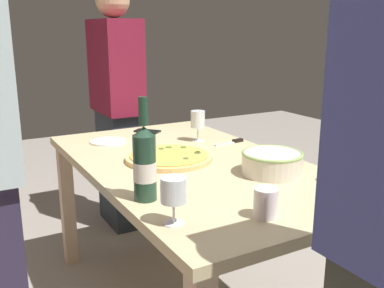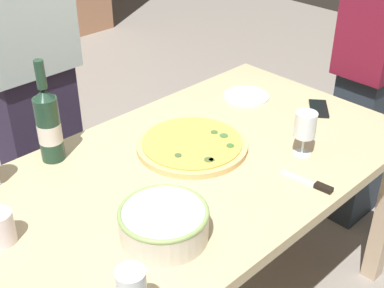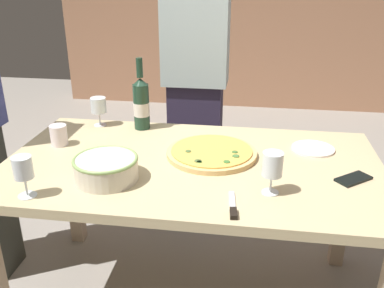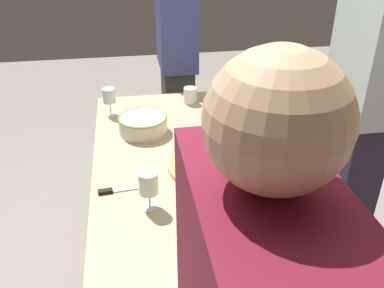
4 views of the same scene
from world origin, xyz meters
name	(u,v)px [view 4 (image 4 of 4)]	position (x,y,z in m)	size (l,w,h in m)	color
ground_plane	(192,276)	(0.00, 0.00, 0.00)	(8.00, 8.00, 0.00)	gray
dining_table	(192,176)	(0.00, 0.00, 0.66)	(1.60, 0.90, 0.75)	#C5B284
pizza	(212,164)	(0.08, 0.08, 0.76)	(0.40, 0.40, 0.03)	#E4B772
serving_bowl	(143,124)	(-0.31, -0.20, 0.80)	(0.25, 0.25, 0.09)	beige
wine_bottle	(251,101)	(-0.31, 0.36, 0.88)	(0.08, 0.08, 0.36)	#1E3C2B
wine_glass_near_pizza	(109,97)	(-0.55, -0.37, 0.86)	(0.07, 0.07, 0.16)	white
wine_glass_by_bottle	(148,184)	(0.32, -0.22, 0.86)	(0.08, 0.08, 0.16)	white
wine_glass_far_left	(240,90)	(-0.54, 0.37, 0.85)	(0.08, 0.08, 0.15)	white
cup_amber	(190,96)	(-0.64, 0.09, 0.80)	(0.08, 0.08, 0.10)	white
side_plate	(273,229)	(0.52, 0.21, 0.76)	(0.19, 0.19, 0.01)	white
cell_phone	(203,263)	(0.65, -0.07, 0.76)	(0.07, 0.14, 0.01)	black
pizza_knife	(114,190)	(0.19, -0.35, 0.76)	(0.04, 0.18, 0.02)	silver
person_guest_left	(362,108)	(-0.11, 0.87, 0.90)	(0.38, 0.24, 1.75)	#2D253D
person_guest_right	(177,62)	(-1.15, 0.08, 0.83)	(0.40, 0.24, 1.64)	#32342D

